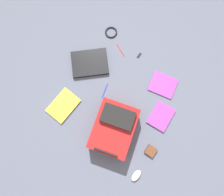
# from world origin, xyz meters

# --- Properties ---
(ground_plane) EXTENTS (3.57, 3.57, 0.00)m
(ground_plane) POSITION_xyz_m (0.00, 0.00, 0.00)
(ground_plane) COLOR #4C5160
(backpack) EXTENTS (0.41, 0.48, 0.22)m
(backpack) POSITION_xyz_m (-0.13, 0.24, 0.10)
(backpack) COLOR maroon
(backpack) RESTS_ON ground_plane
(laptop) EXTENTS (0.41, 0.40, 0.03)m
(laptop) POSITION_xyz_m (0.38, -0.11, 0.02)
(laptop) COLOR black
(laptop) RESTS_ON ground_plane
(book_red) EXTENTS (0.26, 0.24, 0.01)m
(book_red) POSITION_xyz_m (-0.28, -0.33, 0.01)
(book_red) COLOR silver
(book_red) RESTS_ON ground_plane
(book_comic) EXTENTS (0.19, 0.24, 0.02)m
(book_comic) POSITION_xyz_m (-0.41, -0.08, 0.01)
(book_comic) COLOR silver
(book_comic) RESTS_ON ground_plane
(book_blue) EXTENTS (0.20, 0.28, 0.02)m
(book_blue) POSITION_xyz_m (0.34, 0.34, 0.01)
(book_blue) COLOR silver
(book_blue) RESTS_ON ground_plane
(computer_mouse) EXTENTS (0.06, 0.11, 0.03)m
(computer_mouse) POSITION_xyz_m (-0.51, 0.45, 0.02)
(computer_mouse) COLOR silver
(computer_mouse) RESTS_ON ground_plane
(cable_coil) EXTENTS (0.11, 0.11, 0.01)m
(cable_coil) POSITION_xyz_m (0.40, -0.47, 0.01)
(cable_coil) COLOR black
(cable_coil) RESTS_ON ground_plane
(pen_black) EXTENTS (0.12, 0.06, 0.01)m
(pen_black) POSITION_xyz_m (0.22, -0.38, 0.00)
(pen_black) COLOR red
(pen_black) RESTS_ON ground_plane
(pen_blue) EXTENTS (0.04, 0.14, 0.01)m
(pen_blue) POSITION_xyz_m (0.12, 0.02, 0.00)
(pen_blue) COLOR #1933B2
(pen_blue) RESTS_ON ground_plane
(earbud_pouch) EXTENTS (0.08, 0.08, 0.03)m
(earbud_pouch) POSITION_xyz_m (-0.50, 0.22, 0.01)
(earbud_pouch) COLOR #59331E
(earbud_pouch) RESTS_ON ground_plane
(usb_stick) EXTENTS (0.02, 0.06, 0.01)m
(usb_stick) POSITION_xyz_m (0.05, -0.44, 0.00)
(usb_stick) COLOR black
(usb_stick) RESTS_ON ground_plane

